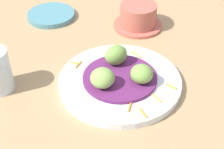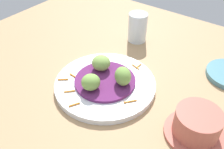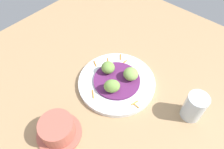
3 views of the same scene
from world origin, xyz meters
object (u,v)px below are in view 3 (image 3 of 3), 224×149
Objects in this scene: main_plate at (117,82)px; guac_scoop_center at (131,74)px; guac_scoop_right at (108,68)px; guac_scoop_left at (112,86)px; water_glass at (194,107)px; terracotta_bowl at (58,129)px.

guac_scoop_center is (3.04, 3.70, 3.62)cm from main_plate.
guac_scoop_right is at bearing 170.59° from main_plate.
guac_scoop_left reaches higher than guac_scoop_center.
guac_scoop_right is 0.50× the size of water_glass.
guac_scoop_left is 8.30cm from guac_scoop_center.
terracotta_bowl reaches higher than guac_scoop_center.
guac_scoop_right is 26.48cm from terracotta_bowl.
guac_scoop_right is at bearing -159.41° from guac_scoop_center.
main_plate is 5.06× the size of guac_scoop_left.
terracotta_bowl is at bearing -81.25° from guac_scoop_right.
main_plate is at bearing 88.42° from terracotta_bowl.
main_plate is 2.78× the size of water_glass.
guac_scoop_left is 21.07cm from terracotta_bowl.
guac_scoop_right is (-4.73, 0.78, 3.57)cm from main_plate.
guac_scoop_center is at bearing -174.17° from water_glass.
terracotta_bowl is (-2.39, -20.87, -1.65)cm from guac_scoop_left.
terracotta_bowl is 1.38× the size of water_glass.
main_plate is at bearing -9.41° from guac_scoop_right.
guac_scoop_center is 0.38× the size of terracotta_bowl.
guac_scoop_right is (-7.77, -2.92, -0.05)cm from guac_scoop_center.
guac_scoop_right is 0.36× the size of terracotta_bowl.
guac_scoop_center is 29.33cm from terracotta_bowl.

